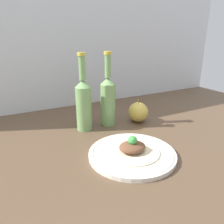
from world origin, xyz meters
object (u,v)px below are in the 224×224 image
(plated_food, at_px, (132,148))
(apple, at_px, (138,112))
(plate, at_px, (132,153))
(cider_bottle_left, at_px, (84,102))
(cider_bottle_right, at_px, (108,99))

(plated_food, height_order, apple, apple)
(apple, bearing_deg, plate, -127.82)
(plate, bearing_deg, cider_bottle_left, 101.96)
(apple, bearing_deg, cider_bottle_right, 166.46)
(plate, height_order, apple, apple)
(plate, bearing_deg, apple, 52.18)
(plated_food, xyz_separation_m, cider_bottle_right, (0.05, 0.27, 0.09))
(cider_bottle_right, relative_size, apple, 2.94)
(plate, relative_size, plated_food, 1.61)
(cider_bottle_right, bearing_deg, cider_bottle_left, 180.00)
(plated_food, relative_size, cider_bottle_left, 0.56)
(plated_food, relative_size, cider_bottle_right, 0.56)
(cider_bottle_left, distance_m, cider_bottle_right, 0.11)
(cider_bottle_left, height_order, cider_bottle_right, same)
(plate, distance_m, plated_food, 0.02)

